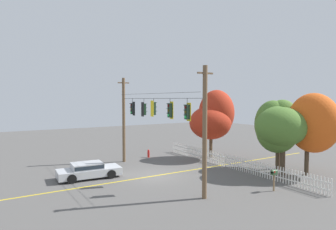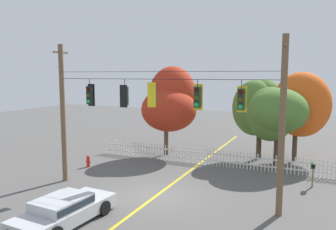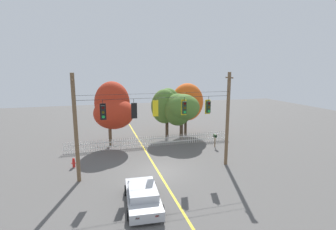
{
  "view_description": "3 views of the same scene",
  "coord_description": "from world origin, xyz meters",
  "px_view_note": "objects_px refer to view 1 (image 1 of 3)",
  "views": [
    {
      "loc": [
        19.18,
        -10.73,
        5.85
      ],
      "look_at": [
        0.81,
        0.65,
        4.67
      ],
      "focal_mm": 31.24,
      "sensor_mm": 36.0,
      "label": 1
    },
    {
      "loc": [
        7.27,
        -14.81,
        6.13
      ],
      "look_at": [
        0.39,
        0.5,
        4.09
      ],
      "focal_mm": 35.92,
      "sensor_mm": 36.0,
      "label": 2
    },
    {
      "loc": [
        -4.42,
        -18.29,
        8.09
      ],
      "look_at": [
        1.04,
        0.82,
        4.39
      ],
      "focal_mm": 26.95,
      "sensor_mm": 36.0,
      "label": 3
    }
  ],
  "objects_px": {
    "traffic_signal_northbound_secondary": "(153,108)",
    "autumn_maple_far_west": "(312,122)",
    "traffic_signal_eastbound_side": "(133,109)",
    "autumn_oak_far_east": "(279,128)",
    "traffic_signal_northbound_primary": "(144,109)",
    "traffic_signal_southbound_primary": "(170,110)",
    "roadside_mailbox": "(274,174)",
    "traffic_signal_westbound_side": "(187,112)",
    "autumn_maple_near_fence": "(213,117)",
    "parked_car": "(89,170)",
    "fire_hydrant": "(149,154)",
    "autumn_maple_mid": "(277,123)"
  },
  "relations": [
    {
      "from": "parked_car",
      "to": "traffic_signal_northbound_secondary",
      "type": "bearing_deg",
      "value": 67.64
    },
    {
      "from": "traffic_signal_westbound_side",
      "to": "autumn_maple_mid",
      "type": "xyz_separation_m",
      "value": [
        -0.79,
        9.72,
        -1.18
      ]
    },
    {
      "from": "traffic_signal_northbound_secondary",
      "to": "autumn_maple_near_fence",
      "type": "xyz_separation_m",
      "value": [
        -2.65,
        8.21,
        -1.06
      ]
    },
    {
      "from": "traffic_signal_southbound_primary",
      "to": "autumn_maple_far_west",
      "type": "height_order",
      "value": "autumn_maple_far_west"
    },
    {
      "from": "traffic_signal_eastbound_side",
      "to": "parked_car",
      "type": "distance_m",
      "value": 6.6
    },
    {
      "from": "traffic_signal_eastbound_side",
      "to": "autumn_maple_mid",
      "type": "bearing_deg",
      "value": 52.76
    },
    {
      "from": "roadside_mailbox",
      "to": "autumn_maple_far_west",
      "type": "bearing_deg",
      "value": 100.73
    },
    {
      "from": "autumn_maple_mid",
      "to": "autumn_maple_far_west",
      "type": "xyz_separation_m",
      "value": [
        2.75,
        0.56,
        0.25
      ]
    },
    {
      "from": "autumn_oak_far_east",
      "to": "autumn_maple_near_fence",
      "type": "bearing_deg",
      "value": -178.69
    },
    {
      "from": "autumn_oak_far_east",
      "to": "traffic_signal_westbound_side",
      "type": "bearing_deg",
      "value": -93.14
    },
    {
      "from": "parked_car",
      "to": "autumn_maple_near_fence",
      "type": "bearing_deg",
      "value": 93.63
    },
    {
      "from": "traffic_signal_northbound_primary",
      "to": "traffic_signal_southbound_primary",
      "type": "bearing_deg",
      "value": 0.28
    },
    {
      "from": "traffic_signal_eastbound_side",
      "to": "autumn_oak_far_east",
      "type": "bearing_deg",
      "value": 44.07
    },
    {
      "from": "traffic_signal_northbound_primary",
      "to": "autumn_oak_far_east",
      "type": "distance_m",
      "value": 10.66
    },
    {
      "from": "autumn_maple_mid",
      "to": "autumn_oak_far_east",
      "type": "xyz_separation_m",
      "value": [
        1.25,
        -1.35,
        -0.26
      ]
    },
    {
      "from": "traffic_signal_northbound_secondary",
      "to": "autumn_maple_far_west",
      "type": "xyz_separation_m",
      "value": [
        6.33,
        10.29,
        -1.02
      ]
    },
    {
      "from": "autumn_maple_mid",
      "to": "autumn_maple_near_fence",
      "type": "bearing_deg",
      "value": -166.24
    },
    {
      "from": "autumn_maple_mid",
      "to": "parked_car",
      "type": "bearing_deg",
      "value": -110.88
    },
    {
      "from": "traffic_signal_northbound_secondary",
      "to": "autumn_maple_mid",
      "type": "height_order",
      "value": "traffic_signal_northbound_secondary"
    },
    {
      "from": "traffic_signal_southbound_primary",
      "to": "autumn_maple_mid",
      "type": "distance_m",
      "value": 9.87
    },
    {
      "from": "traffic_signal_northbound_primary",
      "to": "roadside_mailbox",
      "type": "height_order",
      "value": "traffic_signal_northbound_primary"
    },
    {
      "from": "traffic_signal_northbound_secondary",
      "to": "traffic_signal_westbound_side",
      "type": "xyz_separation_m",
      "value": [
        4.37,
        0.02,
        -0.1
      ]
    },
    {
      "from": "traffic_signal_eastbound_side",
      "to": "roadside_mailbox",
      "type": "height_order",
      "value": "traffic_signal_eastbound_side"
    },
    {
      "from": "parked_car",
      "to": "autumn_oak_far_east",
      "type": "bearing_deg",
      "value": 62.57
    },
    {
      "from": "autumn_maple_near_fence",
      "to": "roadside_mailbox",
      "type": "height_order",
      "value": "autumn_maple_near_fence"
    },
    {
      "from": "traffic_signal_westbound_side",
      "to": "autumn_maple_near_fence",
      "type": "relative_size",
      "value": 0.21
    },
    {
      "from": "traffic_signal_eastbound_side",
      "to": "fire_hydrant",
      "type": "relative_size",
      "value": 1.88
    },
    {
      "from": "traffic_signal_northbound_primary",
      "to": "autumn_maple_near_fence",
      "type": "xyz_separation_m",
      "value": [
        -1.04,
        8.21,
        -0.95
      ]
    },
    {
      "from": "autumn_maple_far_west",
      "to": "traffic_signal_southbound_primary",
      "type": "bearing_deg",
      "value": -111.26
    },
    {
      "from": "traffic_signal_northbound_secondary",
      "to": "autumn_maple_far_west",
      "type": "height_order",
      "value": "autumn_maple_far_west"
    },
    {
      "from": "autumn_maple_near_fence",
      "to": "autumn_oak_far_east",
      "type": "xyz_separation_m",
      "value": [
        7.48,
        0.17,
        -0.48
      ]
    },
    {
      "from": "traffic_signal_southbound_primary",
      "to": "traffic_signal_westbound_side",
      "type": "distance_m",
      "value": 2.04
    },
    {
      "from": "fire_hydrant",
      "to": "autumn_maple_mid",
      "type": "bearing_deg",
      "value": 34.71
    },
    {
      "from": "traffic_signal_eastbound_side",
      "to": "traffic_signal_northbound_secondary",
      "type": "relative_size",
      "value": 1.08
    },
    {
      "from": "traffic_signal_eastbound_side",
      "to": "traffic_signal_westbound_side",
      "type": "height_order",
      "value": "same"
    },
    {
      "from": "traffic_signal_eastbound_side",
      "to": "autumn_oak_far_east",
      "type": "height_order",
      "value": "traffic_signal_eastbound_side"
    },
    {
      "from": "traffic_signal_eastbound_side",
      "to": "traffic_signal_southbound_primary",
      "type": "height_order",
      "value": "same"
    },
    {
      "from": "autumn_maple_near_fence",
      "to": "autumn_maple_far_west",
      "type": "xyz_separation_m",
      "value": [
        8.98,
        2.08,
        0.03
      ]
    },
    {
      "from": "parked_car",
      "to": "roadside_mailbox",
      "type": "bearing_deg",
      "value": 44.55
    },
    {
      "from": "fire_hydrant",
      "to": "roadside_mailbox",
      "type": "distance_m",
      "value": 13.83
    },
    {
      "from": "autumn_oak_far_east",
      "to": "parked_car",
      "type": "distance_m",
      "value": 14.8
    },
    {
      "from": "autumn_oak_far_east",
      "to": "autumn_maple_far_west",
      "type": "height_order",
      "value": "autumn_maple_far_west"
    },
    {
      "from": "traffic_signal_southbound_primary",
      "to": "roadside_mailbox",
      "type": "bearing_deg",
      "value": 42.24
    },
    {
      "from": "traffic_signal_eastbound_side",
      "to": "traffic_signal_northbound_secondary",
      "type": "xyz_separation_m",
      "value": [
        3.8,
        -0.02,
        0.12
      ]
    },
    {
      "from": "traffic_signal_northbound_primary",
      "to": "autumn_maple_mid",
      "type": "xyz_separation_m",
      "value": [
        5.18,
        9.73,
        -1.16
      ]
    },
    {
      "from": "traffic_signal_eastbound_side",
      "to": "fire_hydrant",
      "type": "bearing_deg",
      "value": 130.89
    },
    {
      "from": "traffic_signal_northbound_primary",
      "to": "traffic_signal_northbound_secondary",
      "type": "height_order",
      "value": "same"
    },
    {
      "from": "traffic_signal_eastbound_side",
      "to": "traffic_signal_westbound_side",
      "type": "distance_m",
      "value": 8.18
    },
    {
      "from": "roadside_mailbox",
      "to": "autumn_maple_mid",
      "type": "bearing_deg",
      "value": 126.82
    },
    {
      "from": "autumn_oak_far_east",
      "to": "roadside_mailbox",
      "type": "relative_size",
      "value": 3.86
    }
  ]
}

